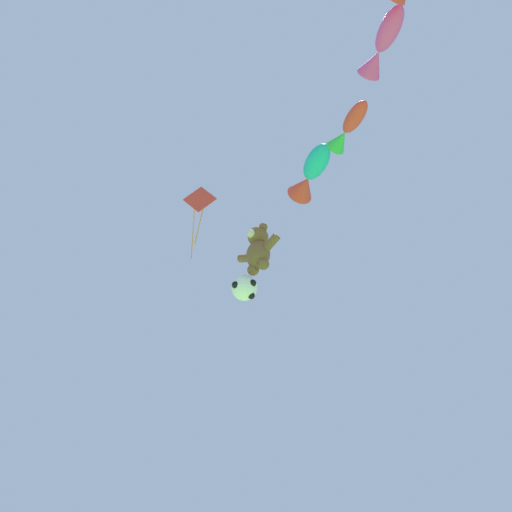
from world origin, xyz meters
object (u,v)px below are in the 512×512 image
object	(u,v)px
fish_kite_teal	(310,175)
diamond_kite	(199,204)
fish_kite_magenta	(381,47)
soccer_ball_kite	(244,288)
fish_kite_crimson	(347,129)
teddy_bear_kite	(258,249)

from	to	relation	value
fish_kite_teal	diamond_kite	bearing A→B (deg)	-154.97
fish_kite_magenta	diamond_kite	distance (m)	7.75
diamond_kite	soccer_ball_kite	bearing A→B (deg)	22.97
fish_kite_crimson	fish_kite_magenta	xyz separation A→B (m)	(1.82, -1.20, 0.16)
fish_kite_magenta	soccer_ball_kite	bearing A→B (deg)	167.70
diamond_kite	fish_kite_teal	bearing A→B (deg)	25.03
teddy_bear_kite	fish_kite_teal	size ratio (longest dim) A/B	0.73
fish_kite_teal	diamond_kite	xyz separation A→B (m)	(-3.73, -1.74, 0.03)
teddy_bear_kite	fish_kite_magenta	bearing A→B (deg)	-14.27
soccer_ball_kite	diamond_kite	distance (m)	4.42
soccer_ball_kite	fish_kite_crimson	world-z (taller)	fish_kite_crimson
fish_kite_teal	fish_kite_crimson	xyz separation A→B (m)	(2.15, -1.11, -0.74)
fish_kite_magenta	diamond_kite	size ratio (longest dim) A/B	0.51
teddy_bear_kite	diamond_kite	size ratio (longest dim) A/B	0.53
teddy_bear_kite	fish_kite_magenta	size ratio (longest dim) A/B	1.04
teddy_bear_kite	diamond_kite	xyz separation A→B (m)	(-2.18, -0.83, 2.78)
fish_kite_crimson	fish_kite_magenta	world-z (taller)	fish_kite_magenta
teddy_bear_kite	fish_kite_magenta	world-z (taller)	fish_kite_magenta
fish_kite_crimson	fish_kite_magenta	size ratio (longest dim) A/B	1.01
teddy_bear_kite	fish_kite_magenta	xyz separation A→B (m)	(5.53, -1.41, 2.18)
fish_kite_teal	diamond_kite	distance (m)	4.11
soccer_ball_kite	teddy_bear_kite	bearing A→B (deg)	12.75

